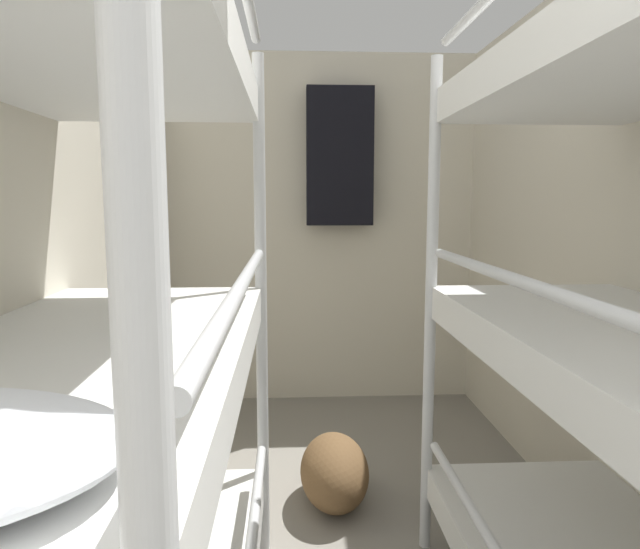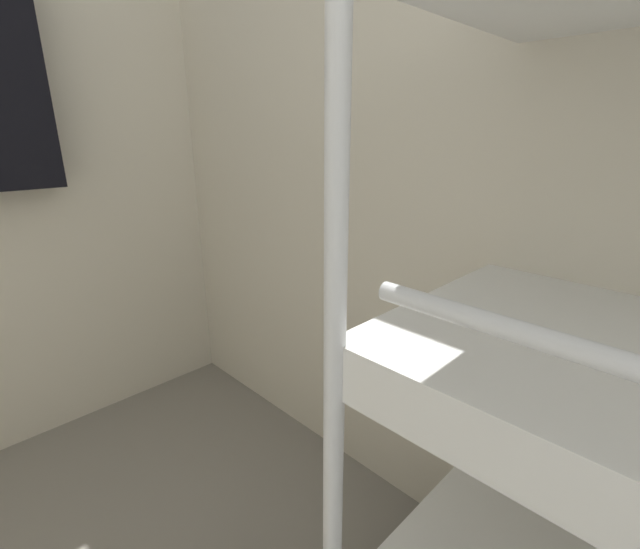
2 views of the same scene
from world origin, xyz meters
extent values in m
cube|color=beige|center=(-1.08, 2.05, 1.19)|extent=(0.06, 4.22, 2.39)
cube|color=beige|center=(0.00, 4.13, 1.19)|extent=(2.23, 0.06, 2.39)
cylinder|color=silver|center=(-0.33, 2.30, 0.97)|extent=(0.04, 0.04, 1.93)
cube|color=white|center=(-0.69, 1.44, 1.01)|extent=(0.73, 1.78, 0.12)
cylinder|color=silver|center=(-0.33, 1.44, 1.22)|extent=(0.03, 1.51, 0.03)
cube|color=white|center=(-0.69, 1.44, 1.75)|extent=(0.73, 1.78, 0.12)
cylinder|color=silver|center=(0.33, 2.30, 0.97)|extent=(0.04, 0.04, 1.93)
cylinder|color=silver|center=(0.33, 1.44, 1.22)|extent=(0.03, 1.51, 0.03)
ellipsoid|color=brown|center=(-0.02, 2.65, 0.16)|extent=(0.32, 0.52, 0.32)
cube|color=black|center=(0.12, 3.98, 1.69)|extent=(0.44, 0.12, 0.90)
camera|label=1|loc=(-0.22, 0.15, 1.41)|focal=32.00mm
camera|label=2|loc=(-0.22, 1.80, 1.47)|focal=24.00mm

